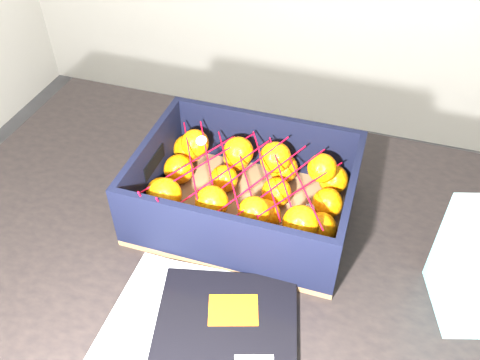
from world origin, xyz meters
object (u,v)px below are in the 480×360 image
(magazine_stack, at_px, (194,346))
(retail_carton, at_px, (476,268))
(produce_crate, at_px, (245,197))
(table, at_px, (249,283))

(magazine_stack, xyz_separation_m, retail_carton, (0.37, 0.20, 0.08))
(magazine_stack, relative_size, produce_crate, 0.86)
(produce_crate, distance_m, retail_carton, 0.39)
(produce_crate, bearing_deg, magazine_stack, -87.68)
(produce_crate, bearing_deg, table, -67.31)
(magazine_stack, height_order, retail_carton, retail_carton)
(table, height_order, produce_crate, produce_crate)
(table, relative_size, magazine_stack, 3.72)
(table, xyz_separation_m, produce_crate, (-0.03, 0.08, 0.14))
(retail_carton, bearing_deg, magazine_stack, -168.38)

